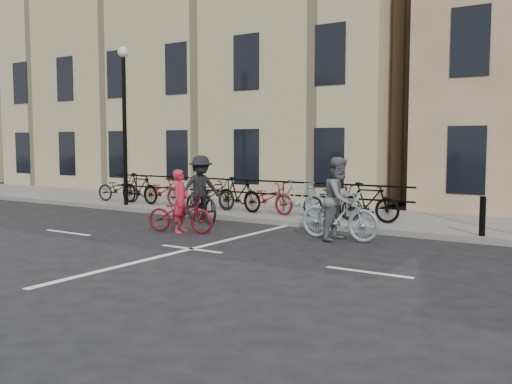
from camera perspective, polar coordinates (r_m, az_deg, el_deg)
The scene contains 10 objects.
ground at distance 12.27m, azimuth -6.48°, elevation -5.70°, with size 120.00×120.00×0.00m, color black.
sidewalk at distance 19.36m, azimuth -4.27°, elevation -1.52°, with size 46.00×4.00×0.15m, color slate.
building_west at distance 27.99m, azimuth -3.75°, elevation 10.90°, with size 20.00×10.00×10.00m, color tan.
building_far at distance 40.47m, azimuth -23.57°, elevation 7.96°, with size 12.00×10.00×9.00m, color tan.
lamp_post at distance 19.75m, azimuth -13.05°, elevation 8.41°, with size 0.36×0.36×5.28m.
bollard_east at distance 13.89m, azimuth 21.71°, elevation -2.26°, with size 0.14×0.14×0.90m, color black.
parked_bikes at distance 17.83m, azimuth -3.15°, elevation -0.23°, with size 11.45×1.23×1.05m.
cyclist_pink at distance 14.45m, azimuth -7.55°, elevation -1.87°, with size 1.88×1.03×1.59m.
cyclist_grey at distance 13.31m, azimuth 8.31°, elevation -1.47°, with size 2.03×0.98×1.93m.
cyclist_dark at distance 16.38m, azimuth -5.54°, elevation -0.36°, with size 2.23×1.67×1.90m.
Camera 1 is at (7.71, -9.27, 2.27)m, focal length 40.00 mm.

